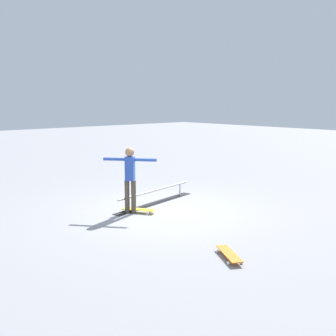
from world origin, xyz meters
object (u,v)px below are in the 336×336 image
(skater_main, at_px, (130,175))
(skateboard_main, at_px, (138,210))
(loose_skateboard_orange, at_px, (229,254))
(grind_rail, at_px, (155,197))

(skater_main, xyz_separation_m, skateboard_main, (-0.17, 0.09, -0.84))
(loose_skateboard_orange, bearing_deg, skateboard_main, -160.05)
(skateboard_main, relative_size, loose_skateboard_orange, 0.99)
(loose_skateboard_orange, bearing_deg, grind_rail, -171.58)
(skateboard_main, distance_m, loose_skateboard_orange, 3.30)
(grind_rail, relative_size, loose_skateboard_orange, 3.63)
(loose_skateboard_orange, bearing_deg, skater_main, -157.00)
(skater_main, height_order, skateboard_main, skater_main)
(skateboard_main, xyz_separation_m, loose_skateboard_orange, (0.57, 3.25, 0.00))
(grind_rail, distance_m, skater_main, 1.32)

